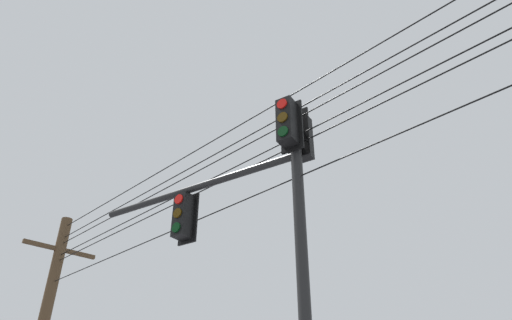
# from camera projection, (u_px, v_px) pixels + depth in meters

# --- Properties ---
(signal_mast_assembly) EXTENTS (3.82, 3.77, 7.14)m
(signal_mast_assembly) POSITION_uv_depth(u_px,v_px,m) (263.00, 216.00, 8.00)
(signal_mast_assembly) COLOR black
(signal_mast_assembly) RESTS_ON ground
(overhead_wire_span) EXTENTS (18.74, 11.41, 2.45)m
(overhead_wire_span) POSITION_uv_depth(u_px,v_px,m) (339.00, 107.00, 7.85)
(overhead_wire_span) COLOR black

